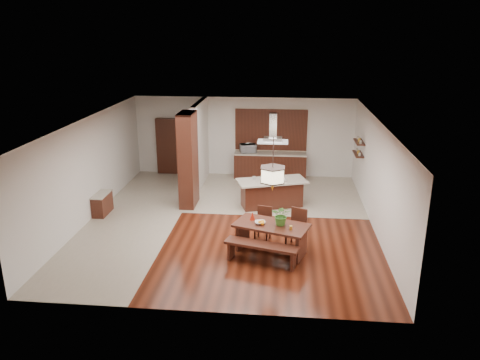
# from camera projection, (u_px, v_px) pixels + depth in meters

# --- Properties ---
(room_shell) EXTENTS (9.00, 9.04, 2.92)m
(room_shell) POSITION_uv_depth(u_px,v_px,m) (229.00, 151.00, 12.72)
(room_shell) COLOR #39140A
(room_shell) RESTS_ON ground
(tile_hallway) EXTENTS (2.50, 9.00, 0.01)m
(tile_hallway) POSITION_uv_depth(u_px,v_px,m) (136.00, 217.00, 13.61)
(tile_hallway) COLOR #B2A894
(tile_hallway) RESTS_ON ground
(tile_kitchen) EXTENTS (5.50, 4.00, 0.01)m
(tile_kitchen) POSITION_uv_depth(u_px,v_px,m) (275.00, 193.00, 15.60)
(tile_kitchen) COLOR #B2A894
(tile_kitchen) RESTS_ON ground
(soffit_band) EXTENTS (8.00, 9.00, 0.02)m
(soffit_band) POSITION_uv_depth(u_px,v_px,m) (229.00, 121.00, 12.46)
(soffit_band) COLOR #3F200F
(soffit_band) RESTS_ON room_shell
(partition_pier) EXTENTS (0.45, 1.00, 2.90)m
(partition_pier) POSITION_uv_depth(u_px,v_px,m) (188.00, 160.00, 14.17)
(partition_pier) COLOR black
(partition_pier) RESTS_ON ground
(partition_stub) EXTENTS (0.18, 2.40, 2.90)m
(partition_stub) POSITION_uv_depth(u_px,v_px,m) (200.00, 144.00, 16.16)
(partition_stub) COLOR silver
(partition_stub) RESTS_ON ground
(hallway_console) EXTENTS (0.37, 0.88, 0.63)m
(hallway_console) POSITION_uv_depth(u_px,v_px,m) (102.00, 204.00, 13.80)
(hallway_console) COLOR black
(hallway_console) RESTS_ON ground
(hallway_doorway) EXTENTS (1.10, 0.20, 2.10)m
(hallway_doorway) POSITION_uv_depth(u_px,v_px,m) (171.00, 146.00, 17.44)
(hallway_doorway) COLOR black
(hallway_doorway) RESTS_ON ground
(rear_counter) EXTENTS (2.60, 0.62, 0.95)m
(rear_counter) POSITION_uv_depth(u_px,v_px,m) (270.00, 165.00, 17.09)
(rear_counter) COLOR black
(rear_counter) RESTS_ON ground
(kitchen_window) EXTENTS (2.60, 0.08, 1.50)m
(kitchen_window) POSITION_uv_depth(u_px,v_px,m) (271.00, 130.00, 16.94)
(kitchen_window) COLOR olive
(kitchen_window) RESTS_ON room_shell
(shelf_lower) EXTENTS (0.26, 0.90, 0.04)m
(shelf_lower) POSITION_uv_depth(u_px,v_px,m) (358.00, 154.00, 15.03)
(shelf_lower) COLOR black
(shelf_lower) RESTS_ON room_shell
(shelf_upper) EXTENTS (0.26, 0.90, 0.04)m
(shelf_upper) POSITION_uv_depth(u_px,v_px,m) (359.00, 142.00, 14.90)
(shelf_upper) COLOR black
(shelf_upper) RESTS_ON room_shell
(dining_table) EXTENTS (1.95, 1.41, 0.74)m
(dining_table) POSITION_uv_depth(u_px,v_px,m) (271.00, 232.00, 11.37)
(dining_table) COLOR black
(dining_table) RESTS_ON ground
(dining_bench) EXTENTS (1.79, 0.83, 0.49)m
(dining_bench) POSITION_uv_depth(u_px,v_px,m) (261.00, 254.00, 10.90)
(dining_bench) COLOR black
(dining_bench) RESTS_ON ground
(dining_chair_left) EXTENTS (0.48, 0.48, 0.88)m
(dining_chair_left) POSITION_uv_depth(u_px,v_px,m) (263.00, 224.00, 12.04)
(dining_chair_left) COLOR black
(dining_chair_left) RESTS_ON ground
(dining_chair_right) EXTENTS (0.57, 0.57, 0.97)m
(dining_chair_right) POSITION_uv_depth(u_px,v_px,m) (296.00, 229.00, 11.68)
(dining_chair_right) COLOR black
(dining_chair_right) RESTS_ON ground
(pendant_lantern) EXTENTS (0.64, 0.64, 1.31)m
(pendant_lantern) POSITION_uv_depth(u_px,v_px,m) (273.00, 164.00, 10.84)
(pendant_lantern) COLOR #F5E9BC
(pendant_lantern) RESTS_ON room_shell
(foliage_plant) EXTENTS (0.52, 0.47, 0.50)m
(foliage_plant) POSITION_uv_depth(u_px,v_px,m) (282.00, 215.00, 11.19)
(foliage_plant) COLOR #3C7627
(foliage_plant) RESTS_ON dining_table
(fruit_bowl) EXTENTS (0.29, 0.29, 0.06)m
(fruit_bowl) POSITION_uv_depth(u_px,v_px,m) (260.00, 223.00, 11.33)
(fruit_bowl) COLOR beige
(fruit_bowl) RESTS_ON dining_table
(napkin_cone) EXTENTS (0.15, 0.15, 0.20)m
(napkin_cone) POSITION_uv_depth(u_px,v_px,m) (252.00, 216.00, 11.55)
(napkin_cone) COLOR #9F1B0B
(napkin_cone) RESTS_ON dining_table
(gold_ornament) EXTENTS (0.07, 0.07, 0.10)m
(gold_ornament) POSITION_uv_depth(u_px,v_px,m) (291.00, 228.00, 10.98)
(gold_ornament) COLOR gold
(gold_ornament) RESTS_ON dining_table
(kitchen_island) EXTENTS (2.26, 1.50, 0.86)m
(kitchen_island) POSITION_uv_depth(u_px,v_px,m) (272.00, 193.00, 14.35)
(kitchen_island) COLOR black
(kitchen_island) RESTS_ON ground
(range_hood) EXTENTS (0.90, 0.55, 0.87)m
(range_hood) POSITION_uv_depth(u_px,v_px,m) (273.00, 128.00, 13.72)
(range_hood) COLOR silver
(range_hood) RESTS_ON room_shell
(island_cup) EXTENTS (0.14, 0.14, 0.10)m
(island_cup) POSITION_uv_depth(u_px,v_px,m) (285.00, 180.00, 14.06)
(island_cup) COLOR silver
(island_cup) RESTS_ON kitchen_island
(microwave) EXTENTS (0.65, 0.53, 0.31)m
(microwave) POSITION_uv_depth(u_px,v_px,m) (248.00, 148.00, 16.95)
(microwave) COLOR silver
(microwave) RESTS_ON rear_counter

